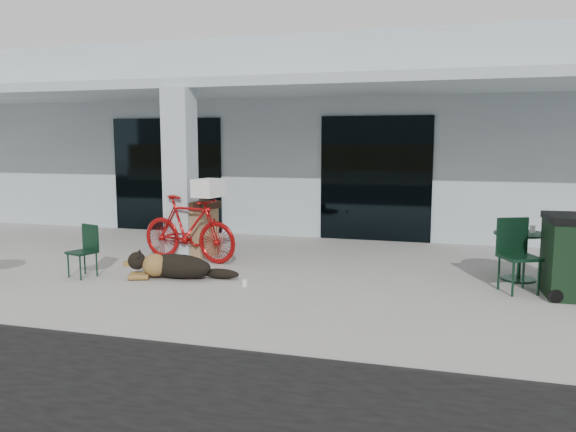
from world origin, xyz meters
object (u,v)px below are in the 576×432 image
(cafe_table_far, at_px, (520,256))
(wheeled_bin, at_px, (572,256))
(cafe_chair_near, at_px, (82,251))
(cafe_chair_far_a, at_px, (519,256))
(bicycle, at_px, (189,229))
(trash_receptacle, at_px, (199,228))
(dog, at_px, (176,265))

(cafe_table_far, relative_size, wheeled_bin, 0.70)
(cafe_chair_near, height_order, cafe_chair_far_a, cafe_chair_far_a)
(bicycle, xyz_separation_m, cafe_chair_far_a, (5.49, -0.69, -0.06))
(bicycle, relative_size, cafe_table_far, 2.47)
(cafe_chair_far_a, distance_m, trash_receptacle, 5.65)
(cafe_chair_near, distance_m, trash_receptacle, 2.34)
(cafe_table_far, distance_m, trash_receptacle, 5.64)
(bicycle, height_order, cafe_chair_near, bicycle)
(bicycle, distance_m, wheeled_bin, 6.20)
(cafe_chair_far_a, bearing_deg, dog, 162.42)
(cafe_chair_far_a, distance_m, wheeled_bin, 0.68)
(cafe_table_far, bearing_deg, trash_receptacle, 175.93)
(dog, xyz_separation_m, cafe_chair_near, (-1.48, -0.32, 0.19))
(wheeled_bin, bearing_deg, cafe_chair_near, -175.25)
(cafe_table_far, xyz_separation_m, trash_receptacle, (-5.62, 0.40, 0.14))
(dog, distance_m, cafe_table_far, 5.37)
(bicycle, xyz_separation_m, wheeled_bin, (6.16, -0.70, -0.02))
(dog, height_order, cafe_chair_far_a, cafe_chair_far_a)
(bicycle, distance_m, cafe_table_far, 5.59)
(wheeled_bin, bearing_deg, dog, -176.63)
(cafe_table_far, bearing_deg, wheeled_bin, -54.08)
(bicycle, relative_size, dog, 1.47)
(dog, relative_size, trash_receptacle, 1.29)
(cafe_table_far, relative_size, cafe_chair_far_a, 0.76)
(wheeled_bin, bearing_deg, trash_receptacle, 166.81)
(dog, distance_m, trash_receptacle, 1.84)
(bicycle, distance_m, cafe_chair_near, 1.94)
(bicycle, bearing_deg, trash_receptacle, 14.83)
(trash_receptacle, bearing_deg, wheeled_bin, -10.95)
(bicycle, xyz_separation_m, cafe_chair_near, (-1.09, -1.59, -0.18))
(trash_receptacle, bearing_deg, bicycle, -85.86)
(bicycle, xyz_separation_m, trash_receptacle, (-0.04, 0.50, -0.07))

